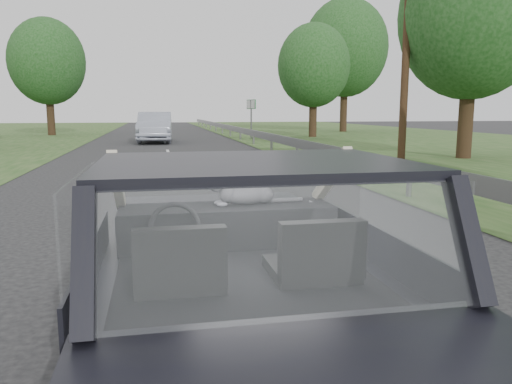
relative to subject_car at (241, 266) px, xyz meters
name	(u,v)px	position (x,y,z in m)	size (l,w,h in m)	color
ground	(242,372)	(0.00, 0.00, -0.72)	(140.00, 140.00, 0.00)	#424242
subject_car	(241,266)	(0.00, 0.00, 0.00)	(1.80, 4.00, 1.45)	black
dashboard	(227,225)	(0.00, 0.62, 0.12)	(1.58, 0.45, 0.30)	black
driver_seat	(179,260)	(-0.40, -0.29, 0.16)	(0.50, 0.72, 0.42)	black
passenger_seat	(316,252)	(0.40, -0.29, 0.16)	(0.50, 0.72, 0.42)	black
steering_wheel	(175,228)	(-0.40, 0.33, 0.20)	(0.36, 0.36, 0.04)	black
cat	(247,194)	(0.16, 0.66, 0.35)	(0.54, 0.17, 0.24)	#9C9CA0
guardrail	(334,152)	(4.30, 10.00, -0.15)	(0.05, 90.00, 0.32)	gray
other_car	(155,127)	(-0.49, 24.54, 0.09)	(1.95, 4.94, 1.62)	#A7ADC0
highway_sign	(251,119)	(5.25, 26.97, 0.45)	(0.09, 0.94, 2.35)	#156B2B
utility_pole	(407,40)	(7.99, 13.17, 3.35)	(0.27, 0.27, 8.16)	#482A19
tree_1	(470,49)	(10.36, 13.07, 3.08)	(5.03, 5.03, 7.61)	#134010
tree_2	(313,82)	(9.50, 28.04, 2.74)	(4.58, 4.58, 6.94)	#134010
tree_3	(345,68)	(14.42, 35.34, 4.32)	(6.66, 6.66, 10.09)	#134010
tree_6	(48,79)	(-7.50, 33.80, 3.10)	(5.05, 5.05, 7.65)	#134010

